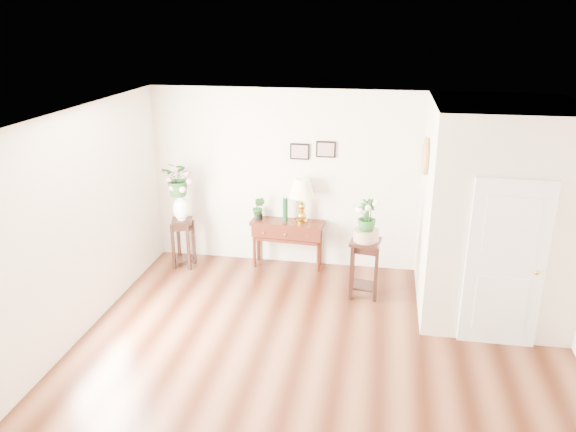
% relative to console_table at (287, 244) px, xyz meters
% --- Properties ---
extents(floor, '(6.00, 5.50, 0.02)m').
position_rel_console_table_xyz_m(floor, '(0.81, -2.57, -0.38)').
color(floor, brown).
rests_on(floor, ground).
extents(ceiling, '(6.00, 5.50, 0.02)m').
position_rel_console_table_xyz_m(ceiling, '(0.81, -2.57, 2.42)').
color(ceiling, white).
rests_on(ceiling, ground).
extents(wall_back, '(6.00, 0.02, 2.80)m').
position_rel_console_table_xyz_m(wall_back, '(0.81, 0.18, 1.02)').
color(wall_back, beige).
rests_on(wall_back, ground).
extents(wall_front, '(6.00, 0.02, 2.80)m').
position_rel_console_table_xyz_m(wall_front, '(0.81, -5.32, 1.02)').
color(wall_front, beige).
rests_on(wall_front, ground).
extents(wall_left, '(0.02, 5.50, 2.80)m').
position_rel_console_table_xyz_m(wall_left, '(-2.19, -2.57, 1.02)').
color(wall_left, beige).
rests_on(wall_left, ground).
extents(partition, '(1.80, 1.95, 2.80)m').
position_rel_console_table_xyz_m(partition, '(2.91, -0.79, 1.02)').
color(partition, beige).
rests_on(partition, floor).
extents(door, '(0.90, 0.05, 2.10)m').
position_rel_console_table_xyz_m(door, '(2.91, -1.79, 0.67)').
color(door, white).
rests_on(door, floor).
extents(art_print_left, '(0.30, 0.02, 0.25)m').
position_rel_console_table_xyz_m(art_print_left, '(0.16, 0.16, 1.47)').
color(art_print_left, black).
rests_on(art_print_left, wall_back).
extents(art_print_right, '(0.30, 0.02, 0.25)m').
position_rel_console_table_xyz_m(art_print_right, '(0.56, 0.16, 1.52)').
color(art_print_right, black).
rests_on(art_print_right, wall_back).
extents(wall_ornament, '(0.07, 0.51, 0.51)m').
position_rel_console_table_xyz_m(wall_ornament, '(1.97, -0.67, 1.67)').
color(wall_ornament, '#D6A050').
rests_on(wall_ornament, partition).
extents(console_table, '(1.16, 0.45, 0.76)m').
position_rel_console_table_xyz_m(console_table, '(0.00, 0.00, 0.00)').
color(console_table, '#3C1008').
rests_on(console_table, floor).
extents(table_lamp, '(0.48, 0.48, 0.71)m').
position_rel_console_table_xyz_m(table_lamp, '(0.23, 0.00, 0.73)').
color(table_lamp, '#BB8F26').
rests_on(table_lamp, console_table).
extents(green_vase, '(0.08, 0.08, 0.38)m').
position_rel_console_table_xyz_m(green_vase, '(-0.03, 0.00, 0.55)').
color(green_vase, '#0E361B').
rests_on(green_vase, console_table).
extents(potted_plant, '(0.22, 0.19, 0.36)m').
position_rel_console_table_xyz_m(potted_plant, '(-0.46, 0.00, 0.56)').
color(potted_plant, '#1C4A1C').
rests_on(potted_plant, console_table).
extents(plant_stand_a, '(0.39, 0.39, 0.80)m').
position_rel_console_table_xyz_m(plant_stand_a, '(-1.63, -0.30, 0.02)').
color(plant_stand_a, black).
rests_on(plant_stand_a, floor).
extents(porcelain_vase, '(0.33, 0.33, 0.44)m').
position_rel_console_table_xyz_m(porcelain_vase, '(-1.63, -0.30, 0.64)').
color(porcelain_vase, white).
rests_on(porcelain_vase, plant_stand_a).
extents(lily_arrangement, '(0.60, 0.56, 0.55)m').
position_rel_console_table_xyz_m(lily_arrangement, '(-1.63, -0.30, 1.10)').
color(lily_arrangement, '#1C4A1C').
rests_on(lily_arrangement, porcelain_vase).
extents(plant_stand_b, '(0.45, 0.45, 0.85)m').
position_rel_console_table_xyz_m(plant_stand_b, '(1.25, -0.80, 0.04)').
color(plant_stand_b, black).
rests_on(plant_stand_b, floor).
extents(ceramic_bowl, '(0.41, 0.41, 0.16)m').
position_rel_console_table_xyz_m(ceramic_bowl, '(1.25, -0.80, 0.55)').
color(ceramic_bowl, '#C9AF98').
rests_on(ceramic_bowl, plant_stand_b).
extents(narcissus, '(0.32, 0.32, 0.47)m').
position_rel_console_table_xyz_m(narcissus, '(1.25, -0.80, 0.82)').
color(narcissus, '#1C4A1C').
rests_on(narcissus, ceramic_bowl).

